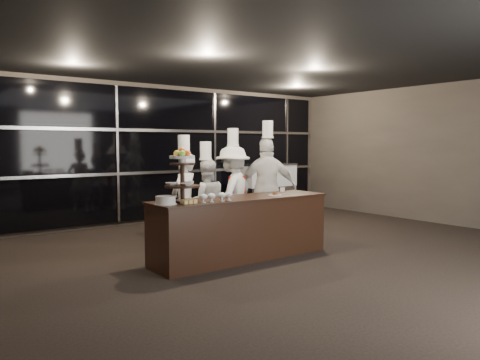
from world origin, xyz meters
TOP-DOWN VIEW (x-y plane):
  - room at (0.00, 0.00)m, footprint 10.00×10.00m
  - window_wall at (0.00, 4.94)m, footprint 8.60×0.10m
  - buffet_counter at (-0.80, 1.23)m, footprint 2.84×0.74m
  - display_stand at (-1.80, 1.23)m, footprint 0.48×0.48m
  - compotes at (-1.39, 1.01)m, footprint 0.53×0.11m
  - layer_cake at (-2.08, 1.18)m, footprint 0.30×0.30m
  - pastry_squares at (-1.80, 1.06)m, footprint 0.20×0.13m
  - small_plate at (-0.23, 1.13)m, footprint 0.20×0.20m
  - chef_cup at (0.24, 1.48)m, footprint 0.08×0.08m
  - display_case at (2.31, 4.30)m, footprint 1.41×0.62m
  - chef_a at (-1.14, 2.31)m, footprint 0.68×0.60m
  - chef_b at (-0.71, 2.34)m, footprint 0.85×0.76m
  - chef_c at (-0.13, 2.35)m, footprint 1.25×1.07m
  - chef_d at (0.46, 2.11)m, footprint 1.15×0.90m

SIDE VIEW (x-z plane):
  - buffet_counter at x=-0.80m, z-range 0.01..0.93m
  - display_case at x=2.31m, z-range 0.07..1.31m
  - chef_b at x=-0.71m, z-range -0.13..1.62m
  - chef_a at x=-1.14m, z-range -0.12..1.74m
  - chef_c at x=-0.13m, z-range -0.14..1.84m
  - chef_d at x=0.46m, z-range -0.14..1.99m
  - small_plate at x=-0.23m, z-range 0.91..0.96m
  - pastry_squares at x=-1.80m, z-range 0.92..0.97m
  - chef_cup at x=0.24m, z-range 0.92..0.99m
  - layer_cake at x=-2.08m, z-range 0.92..1.03m
  - compotes at x=-1.39m, z-range 0.94..1.06m
  - display_stand at x=-1.80m, z-range 0.97..1.71m
  - room at x=0.00m, z-range -3.50..6.50m
  - window_wall at x=0.00m, z-range 0.10..2.90m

